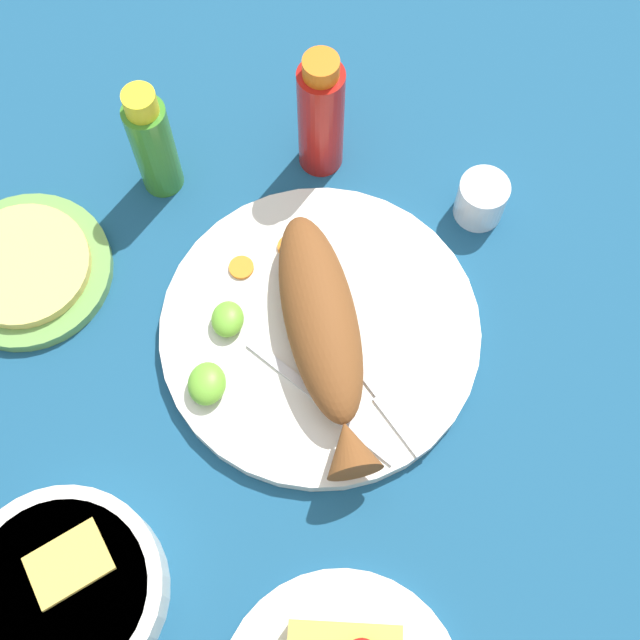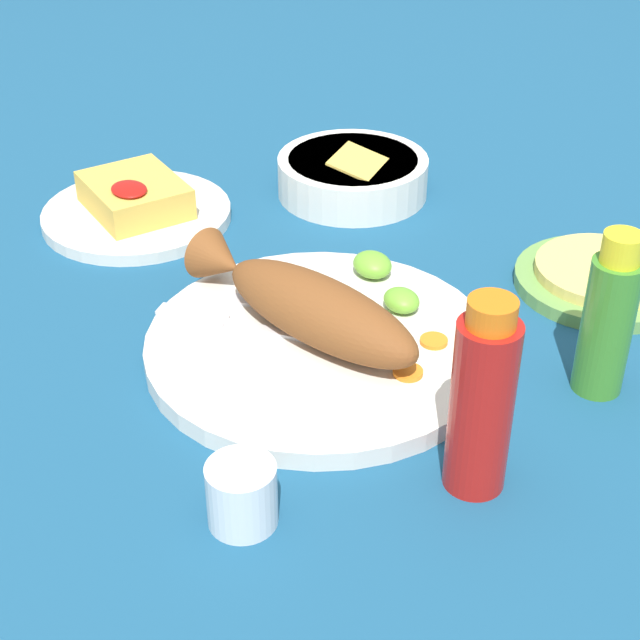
% 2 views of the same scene
% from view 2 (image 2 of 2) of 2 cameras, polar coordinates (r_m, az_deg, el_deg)
% --- Properties ---
extents(ground_plane, '(4.00, 4.00, 0.00)m').
position_cam_2_polar(ground_plane, '(0.91, -0.00, -2.00)').
color(ground_plane, navy).
extents(main_plate, '(0.32, 0.32, 0.02)m').
position_cam_2_polar(main_plate, '(0.90, -0.00, -1.53)').
color(main_plate, silver).
rests_on(main_plate, ground_plane).
extents(fried_fish, '(0.27, 0.13, 0.06)m').
position_cam_2_polar(fried_fish, '(0.89, -0.81, 0.93)').
color(fried_fish, brown).
rests_on(fried_fish, main_plate).
extents(fork_near, '(0.15, 0.13, 0.00)m').
position_cam_2_polar(fork_near, '(0.92, -4.96, -0.22)').
color(fork_near, silver).
rests_on(fork_near, main_plate).
extents(fork_far, '(0.12, 0.16, 0.00)m').
position_cam_2_polar(fork_far, '(0.95, -3.46, 1.13)').
color(fork_far, silver).
rests_on(fork_far, main_plate).
extents(carrot_slice_near, '(0.03, 0.03, 0.00)m').
position_cam_2_polar(carrot_slice_near, '(0.86, 5.14, -3.04)').
color(carrot_slice_near, orange).
rests_on(carrot_slice_near, main_plate).
extents(carrot_slice_mid, '(0.03, 0.03, 0.00)m').
position_cam_2_polar(carrot_slice_mid, '(0.90, 6.64, -1.21)').
color(carrot_slice_mid, orange).
rests_on(carrot_slice_mid, main_plate).
extents(lime_wedge_main, '(0.04, 0.03, 0.02)m').
position_cam_2_polar(lime_wedge_main, '(0.94, 4.73, 1.18)').
color(lime_wedge_main, '#6BB233').
rests_on(lime_wedge_main, main_plate).
extents(lime_wedge_side, '(0.04, 0.04, 0.02)m').
position_cam_2_polar(lime_wedge_side, '(0.99, 3.07, 3.24)').
color(lime_wedge_side, '#6BB233').
rests_on(lime_wedge_side, main_plate).
extents(hot_sauce_bottle_red, '(0.05, 0.05, 0.17)m').
position_cam_2_polar(hot_sauce_bottle_red, '(0.73, 9.40, -4.68)').
color(hot_sauce_bottle_red, '#B21914').
rests_on(hot_sauce_bottle_red, ground_plane).
extents(hot_sauce_bottle_green, '(0.04, 0.04, 0.15)m').
position_cam_2_polar(hot_sauce_bottle_green, '(0.86, 16.42, 0.04)').
color(hot_sauce_bottle_green, '#3D8428').
rests_on(hot_sauce_bottle_green, ground_plane).
extents(salt_cup, '(0.05, 0.05, 0.05)m').
position_cam_2_polar(salt_cup, '(0.73, -4.56, -10.28)').
color(salt_cup, silver).
rests_on(salt_cup, ground_plane).
extents(side_plate_fries, '(0.22, 0.22, 0.01)m').
position_cam_2_polar(side_plate_fries, '(1.16, -10.60, 6.04)').
color(side_plate_fries, silver).
rests_on(side_plate_fries, ground_plane).
extents(fries_pile, '(0.12, 0.10, 0.04)m').
position_cam_2_polar(fries_pile, '(1.14, -10.74, 7.16)').
color(fries_pile, gold).
rests_on(fries_pile, side_plate_fries).
extents(guacamole_bowl, '(0.18, 0.18, 0.06)m').
position_cam_2_polar(guacamole_bowl, '(1.19, 1.92, 8.51)').
color(guacamole_bowl, white).
rests_on(guacamole_bowl, ground_plane).
extents(tortilla_plate, '(0.18, 0.18, 0.01)m').
position_cam_2_polar(tortilla_plate, '(1.05, 16.04, 2.18)').
color(tortilla_plate, '#6B9E4C').
rests_on(tortilla_plate, ground_plane).
extents(tortilla_stack, '(0.14, 0.14, 0.01)m').
position_cam_2_polar(tortilla_stack, '(1.04, 16.15, 2.79)').
color(tortilla_stack, '#E0C666').
rests_on(tortilla_stack, tortilla_plate).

